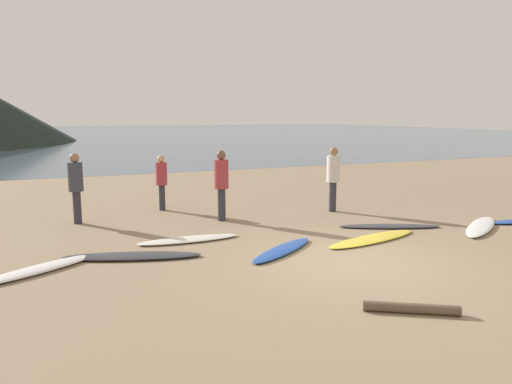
{
  "coord_description": "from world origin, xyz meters",
  "views": [
    {
      "loc": [
        -5.11,
        -7.33,
        2.74
      ],
      "look_at": [
        0.24,
        5.01,
        0.6
      ],
      "focal_mm": 34.35,
      "sensor_mm": 36.0,
      "label": 1
    }
  ],
  "objects_px": {
    "surfboard_3": "(189,239)",
    "surfboard_5": "(373,239)",
    "driftwood_log": "(411,308)",
    "surfboard_2": "(132,256)",
    "person_2": "(76,182)",
    "surfboard_4": "(283,250)",
    "surfboard_6": "(390,226)",
    "person_3": "(333,174)",
    "surfboard_1": "(37,269)",
    "surfboard_7": "(481,226)",
    "person_1": "(221,180)",
    "person_0": "(161,178)"
  },
  "relations": [
    {
      "from": "person_3",
      "to": "driftwood_log",
      "type": "xyz_separation_m",
      "value": [
        -2.9,
        -6.63,
        -1.01
      ]
    },
    {
      "from": "surfboard_2",
      "to": "person_1",
      "type": "relative_size",
      "value": 1.45
    },
    {
      "from": "person_2",
      "to": "surfboard_5",
      "type": "bearing_deg",
      "value": -146.25
    },
    {
      "from": "surfboard_5",
      "to": "person_0",
      "type": "xyz_separation_m",
      "value": [
        -3.49,
        5.23,
        0.91
      ]
    },
    {
      "from": "surfboard_4",
      "to": "person_3",
      "type": "bearing_deg",
      "value": 10.38
    },
    {
      "from": "surfboard_4",
      "to": "driftwood_log",
      "type": "relative_size",
      "value": 1.65
    },
    {
      "from": "surfboard_4",
      "to": "driftwood_log",
      "type": "height_order",
      "value": "driftwood_log"
    },
    {
      "from": "surfboard_1",
      "to": "person_1",
      "type": "xyz_separation_m",
      "value": [
        4.38,
        2.7,
        1.03
      ]
    },
    {
      "from": "surfboard_1",
      "to": "person_0",
      "type": "height_order",
      "value": "person_0"
    },
    {
      "from": "surfboard_4",
      "to": "person_3",
      "type": "height_order",
      "value": "person_3"
    },
    {
      "from": "surfboard_2",
      "to": "surfboard_7",
      "type": "bearing_deg",
      "value": 12.86
    },
    {
      "from": "surfboard_6",
      "to": "surfboard_7",
      "type": "bearing_deg",
      "value": -2.7
    },
    {
      "from": "surfboard_2",
      "to": "person_2",
      "type": "relative_size",
      "value": 1.49
    },
    {
      "from": "person_0",
      "to": "surfboard_2",
      "type": "bearing_deg",
      "value": 98.45
    },
    {
      "from": "person_1",
      "to": "person_2",
      "type": "xyz_separation_m",
      "value": [
        -3.46,
        1.13,
        -0.03
      ]
    },
    {
      "from": "surfboard_6",
      "to": "person_3",
      "type": "bearing_deg",
      "value": 117.83
    },
    {
      "from": "surfboard_4",
      "to": "person_0",
      "type": "bearing_deg",
      "value": 68.77
    },
    {
      "from": "surfboard_6",
      "to": "surfboard_5",
      "type": "bearing_deg",
      "value": -120.63
    },
    {
      "from": "surfboard_1",
      "to": "person_2",
      "type": "bearing_deg",
      "value": 46.12
    },
    {
      "from": "surfboard_2",
      "to": "person_3",
      "type": "height_order",
      "value": "person_3"
    },
    {
      "from": "surfboard_6",
      "to": "surfboard_1",
      "type": "bearing_deg",
      "value": -154.86
    },
    {
      "from": "surfboard_6",
      "to": "person_0",
      "type": "xyz_separation_m",
      "value": [
        -4.61,
        4.4,
        0.91
      ]
    },
    {
      "from": "person_0",
      "to": "person_1",
      "type": "xyz_separation_m",
      "value": [
        1.11,
        -2.01,
        0.14
      ]
    },
    {
      "from": "person_1",
      "to": "driftwood_log",
      "type": "bearing_deg",
      "value": 29.5
    },
    {
      "from": "surfboard_2",
      "to": "person_1",
      "type": "distance_m",
      "value": 3.83
    },
    {
      "from": "surfboard_4",
      "to": "person_2",
      "type": "height_order",
      "value": "person_2"
    },
    {
      "from": "surfboard_4",
      "to": "surfboard_6",
      "type": "height_order",
      "value": "surfboard_4"
    },
    {
      "from": "person_1",
      "to": "person_3",
      "type": "height_order",
      "value": "same"
    },
    {
      "from": "person_3",
      "to": "driftwood_log",
      "type": "distance_m",
      "value": 7.3
    },
    {
      "from": "surfboard_3",
      "to": "surfboard_7",
      "type": "relative_size",
      "value": 0.87
    },
    {
      "from": "surfboard_4",
      "to": "surfboard_5",
      "type": "xyz_separation_m",
      "value": [
        2.24,
        0.04,
        -0.01
      ]
    },
    {
      "from": "surfboard_3",
      "to": "surfboard_4",
      "type": "distance_m",
      "value": 2.18
    },
    {
      "from": "surfboard_3",
      "to": "surfboard_5",
      "type": "distance_m",
      "value": 4.05
    },
    {
      "from": "surfboard_7",
      "to": "person_3",
      "type": "height_order",
      "value": "person_3"
    },
    {
      "from": "surfboard_3",
      "to": "surfboard_5",
      "type": "relative_size",
      "value": 0.85
    },
    {
      "from": "surfboard_2",
      "to": "driftwood_log",
      "type": "bearing_deg",
      "value": -34.86
    },
    {
      "from": "surfboard_6",
      "to": "driftwood_log",
      "type": "xyz_separation_m",
      "value": [
        -3.09,
        -4.34,
        0.04
      ]
    },
    {
      "from": "surfboard_2",
      "to": "driftwood_log",
      "type": "distance_m",
      "value": 5.26
    },
    {
      "from": "surfboard_7",
      "to": "person_1",
      "type": "distance_m",
      "value": 6.5
    },
    {
      "from": "surfboard_7",
      "to": "surfboard_1",
      "type": "bearing_deg",
      "value": 142.45
    },
    {
      "from": "surfboard_3",
      "to": "surfboard_6",
      "type": "xyz_separation_m",
      "value": [
        4.87,
        -0.7,
        -0.0
      ]
    },
    {
      "from": "person_0",
      "to": "surfboard_4",
      "type": "bearing_deg",
      "value": 131.47
    },
    {
      "from": "person_1",
      "to": "person_2",
      "type": "relative_size",
      "value": 1.02
    },
    {
      "from": "person_2",
      "to": "person_1",
      "type": "bearing_deg",
      "value": -127.71
    },
    {
      "from": "surfboard_6",
      "to": "surfboard_4",
      "type": "bearing_deg",
      "value": -142.6
    },
    {
      "from": "surfboard_2",
      "to": "person_3",
      "type": "distance_m",
      "value": 6.56
    },
    {
      "from": "surfboard_4",
      "to": "surfboard_7",
      "type": "distance_m",
      "value": 5.34
    },
    {
      "from": "surfboard_5",
      "to": "person_1",
      "type": "bearing_deg",
      "value": 113.17
    },
    {
      "from": "surfboard_6",
      "to": "person_3",
      "type": "relative_size",
      "value": 1.36
    },
    {
      "from": "driftwood_log",
      "to": "surfboard_2",
      "type": "bearing_deg",
      "value": 126.47
    }
  ]
}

